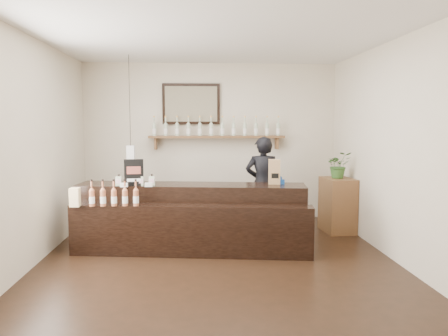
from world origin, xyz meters
The scene contains 10 objects.
ground centered at (0.00, 0.00, 0.00)m, with size 5.00×5.00×0.00m, color black.
room_shell centered at (0.00, 0.00, 1.70)m, with size 5.00×5.00×5.00m.
back_wall_decor centered at (-0.15, 2.37, 1.76)m, with size 2.66×0.96×1.69m.
counter centered at (-0.35, 0.58, 0.42)m, with size 3.24×1.25×1.04m.
promo_sign centered at (-1.11, 0.61, 1.07)m, with size 0.26×0.05×0.36m.
paper_bag centered at (0.83, 0.64, 1.07)m, with size 0.17×0.14×0.35m.
tape_dispenser centered at (0.90, 0.63, 0.94)m, with size 0.15×0.06×0.12m.
side_cabinet centered at (2.00, 1.41, 0.43)m, with size 0.48×0.63×0.87m.
potted_plant centered at (2.00, 1.41, 1.08)m, with size 0.38×0.33×0.42m, color #315B24.
shopkeeper centered at (0.81, 1.55, 0.87)m, with size 0.63×0.41×1.73m, color black.
Camera 1 is at (-0.24, -5.37, 1.76)m, focal length 35.00 mm.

